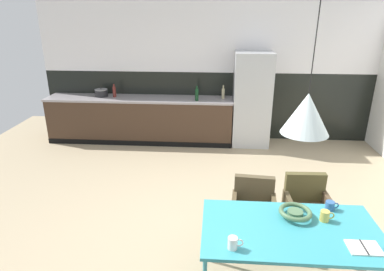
{
  "coord_description": "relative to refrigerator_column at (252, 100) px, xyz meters",
  "views": [
    {
      "loc": [
        0.15,
        -3.32,
        2.54
      ],
      "look_at": [
        -0.15,
        0.79,
        0.99
      ],
      "focal_mm": 31.24,
      "sensor_mm": 36.0,
      "label": 1
    }
  ],
  "objects": [
    {
      "name": "refrigerator_column",
      "position": [
        0.0,
        0.0,
        0.0
      ],
      "size": [
        0.71,
        0.6,
        1.81
      ],
      "primitive_type": "cube",
      "color": "#ADAFB2",
      "rests_on": "ground"
    },
    {
      "name": "back_wall_splashback_dark",
      "position": [
        -0.84,
        0.36,
        -0.22
      ],
      "size": [
        6.72,
        0.12,
        1.37
      ],
      "primitive_type": "cube",
      "color": "black",
      "rests_on": "ground"
    },
    {
      "name": "fruit_bowl",
      "position": [
        0.07,
        -3.65,
        -0.13
      ],
      "size": [
        0.3,
        0.3,
        0.08
      ],
      "color": "#4C704C",
      "rests_on": "dining_table"
    },
    {
      "name": "dining_table",
      "position": [
        -0.0,
        -3.85,
        -0.22
      ],
      "size": [
        1.57,
        0.87,
        0.73
      ],
      "color": "teal",
      "rests_on": "ground"
    },
    {
      "name": "bottle_oil_tall",
      "position": [
        -1.06,
        -0.13,
        0.12
      ],
      "size": [
        0.07,
        0.07,
        0.29
      ],
      "color": "#0F3319",
      "rests_on": "kitchen_counter"
    },
    {
      "name": "bottle_spice_small",
      "position": [
        -0.56,
        0.06,
        0.11
      ],
      "size": [
        0.06,
        0.06,
        0.26
      ],
      "color": "tan",
      "rests_on": "kitchen_counter"
    },
    {
      "name": "pendant_lamp_over_table_near",
      "position": [
        -0.0,
        -3.86,
        0.89
      ],
      "size": [
        0.37,
        0.37,
        1.05
      ],
      "color": "black"
    },
    {
      "name": "bottle_vinegar_dark",
      "position": [
        -2.71,
        0.02,
        0.11
      ],
      "size": [
        0.06,
        0.06,
        0.26
      ],
      "color": "maroon",
      "rests_on": "kitchen_counter"
    },
    {
      "name": "ground_plane",
      "position": [
        -0.84,
        -3.05,
        -0.91
      ],
      "size": [
        9.01,
        9.01,
        0.0
      ],
      "primitive_type": "plane",
      "color": "tan"
    },
    {
      "name": "cooking_pot",
      "position": [
        -2.99,
        0.05,
        0.07
      ],
      "size": [
        0.25,
        0.25,
        0.17
      ],
      "color": "black",
      "rests_on": "kitchen_counter"
    },
    {
      "name": "mug_short_terracotta",
      "position": [
        0.43,
        -3.5,
        -0.13
      ],
      "size": [
        0.13,
        0.09,
        0.08
      ],
      "color": "#335B93",
      "rests_on": "dining_table"
    },
    {
      "name": "kitchen_counter",
      "position": [
        -2.21,
        -0.0,
        -0.45
      ],
      "size": [
        3.71,
        0.63,
        0.91
      ],
      "color": "#3E2B1E",
      "rests_on": "ground"
    },
    {
      "name": "open_book",
      "position": [
        0.53,
        -4.06,
        -0.17
      ],
      "size": [
        0.26,
        0.19,
        0.02
      ],
      "color": "white",
      "rests_on": "dining_table"
    },
    {
      "name": "back_wall_panel_upper",
      "position": [
        -0.84,
        0.36,
        1.15
      ],
      "size": [
        6.72,
        0.12,
        1.37
      ],
      "primitive_type": "cube",
      "color": "silver",
      "rests_on": "back_wall_splashback_dark"
    },
    {
      "name": "armchair_far_side",
      "position": [
        0.36,
        -3.0,
        -0.39
      ],
      "size": [
        0.51,
        0.49,
        0.8
      ],
      "rotation": [
        0.0,
        0.0,
        3.18
      ],
      "color": "brown",
      "rests_on": "ground"
    },
    {
      "name": "mug_wide_latte",
      "position": [
        -0.53,
        -4.14,
        -0.12
      ],
      "size": [
        0.13,
        0.08,
        0.1
      ],
      "color": "white",
      "rests_on": "dining_table"
    },
    {
      "name": "mug_glass_clear",
      "position": [
        0.33,
        -3.7,
        -0.12
      ],
      "size": [
        0.13,
        0.08,
        0.1
      ],
      "color": "gold",
      "rests_on": "dining_table"
    },
    {
      "name": "armchair_head_of_table",
      "position": [
        -0.24,
        -3.05,
        -0.42
      ],
      "size": [
        0.52,
        0.51,
        0.76
      ],
      "rotation": [
        0.0,
        0.0,
        3.05
      ],
      "color": "brown",
      "rests_on": "ground"
    }
  ]
}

